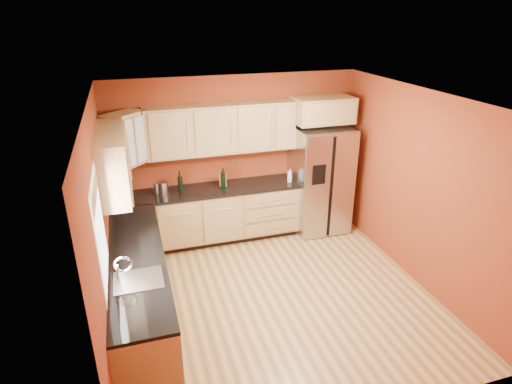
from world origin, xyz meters
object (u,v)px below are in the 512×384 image
(refrigerator, at_px, (320,179))
(canister_left, at_px, (157,188))
(knife_block, at_px, (223,180))
(soap_dispenser, at_px, (290,175))
(wine_bottle_a, at_px, (180,182))

(refrigerator, relative_size, canister_left, 10.42)
(knife_block, distance_m, soap_dispenser, 1.08)
(canister_left, height_order, soap_dispenser, soap_dispenser)
(canister_left, bearing_deg, wine_bottle_a, -7.82)
(canister_left, xyz_separation_m, knife_block, (1.02, -0.00, 0.02))
(refrigerator, distance_m, canister_left, 2.65)
(refrigerator, bearing_deg, knife_block, 175.79)
(wine_bottle_a, relative_size, knife_block, 1.64)
(canister_left, bearing_deg, soap_dispenser, -3.77)
(refrigerator, relative_size, knife_block, 8.59)
(refrigerator, relative_size, soap_dispenser, 8.30)
(canister_left, height_order, wine_bottle_a, wine_bottle_a)
(wine_bottle_a, bearing_deg, refrigerator, -1.91)
(wine_bottle_a, bearing_deg, knife_block, 3.68)
(canister_left, xyz_separation_m, soap_dispenser, (2.09, -0.14, 0.02))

